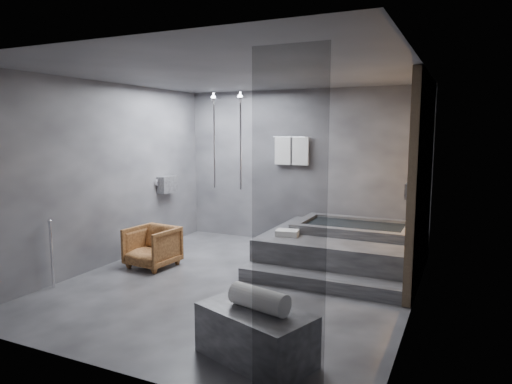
% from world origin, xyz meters
% --- Properties ---
extents(room, '(5.00, 5.04, 2.82)m').
position_xyz_m(room, '(0.40, 0.24, 1.73)').
color(room, '#2D2D2F').
rests_on(room, ground).
extents(tub_deck, '(2.20, 2.00, 0.50)m').
position_xyz_m(tub_deck, '(1.05, 1.45, 0.25)').
color(tub_deck, '#323234').
rests_on(tub_deck, ground).
extents(tub_step, '(2.20, 0.36, 0.18)m').
position_xyz_m(tub_step, '(1.05, 0.27, 0.09)').
color(tub_step, '#323234').
rests_on(tub_step, ground).
extents(concrete_bench, '(1.19, 0.90, 0.47)m').
position_xyz_m(concrete_bench, '(1.09, -1.78, 0.24)').
color(concrete_bench, '#363638').
rests_on(concrete_bench, ground).
extents(driftwood_chair, '(0.73, 0.74, 0.62)m').
position_xyz_m(driftwood_chair, '(-1.55, 0.13, 0.31)').
color(driftwood_chair, '#4A2912').
rests_on(driftwood_chair, ground).
extents(rolled_towel, '(0.61, 0.34, 0.21)m').
position_xyz_m(rolled_towel, '(1.12, -1.78, 0.58)').
color(rolled_towel, white).
rests_on(rolled_towel, concrete_bench).
extents(deck_towel, '(0.37, 0.30, 0.09)m').
position_xyz_m(deck_towel, '(0.35, 0.93, 0.54)').
color(deck_towel, silver).
rests_on(deck_towel, tub_deck).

